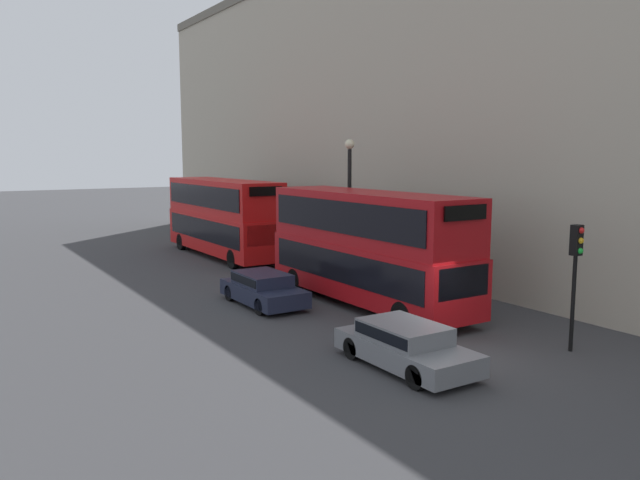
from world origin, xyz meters
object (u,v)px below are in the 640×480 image
(car_hatchback, at_px, (263,288))
(car_dark_sedan, at_px, (405,344))
(pedestrian, at_px, (250,239))
(bus_leading, at_px, (367,243))
(traffic_light, at_px, (576,261))
(bus_second_in_queue, at_px, (223,215))

(car_hatchback, bearing_deg, car_dark_sedan, -90.00)
(car_dark_sedan, relative_size, pedestrian, 2.62)
(bus_leading, height_order, car_hatchback, bus_leading)
(car_hatchback, relative_size, traffic_light, 1.11)
(bus_leading, xyz_separation_m, car_hatchback, (-3.40, 2.18, -1.75))
(bus_second_in_queue, xyz_separation_m, car_dark_sedan, (-3.40, -20.17, -1.77))
(bus_second_in_queue, height_order, car_dark_sedan, bus_second_in_queue)
(bus_leading, distance_m, pedestrian, 15.14)
(bus_second_in_queue, bearing_deg, traffic_light, -85.52)
(car_dark_sedan, height_order, traffic_light, traffic_light)
(car_hatchback, xyz_separation_m, pedestrian, (5.62, 12.70, 0.08))
(traffic_light, distance_m, pedestrian, 22.88)
(bus_leading, height_order, bus_second_in_queue, bus_second_in_queue)
(pedestrian, bearing_deg, bus_second_in_queue, -154.27)
(bus_leading, bearing_deg, car_hatchback, 147.31)
(car_dark_sedan, bearing_deg, pedestrian, 75.19)
(traffic_light, relative_size, pedestrian, 2.31)
(bus_second_in_queue, xyz_separation_m, pedestrian, (2.22, 1.07, -1.67))
(bus_leading, bearing_deg, car_dark_sedan, -118.14)
(car_dark_sedan, distance_m, traffic_light, 5.72)
(bus_leading, xyz_separation_m, car_dark_sedan, (-3.40, -6.36, -1.76))
(traffic_light, bearing_deg, car_hatchback, 116.83)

